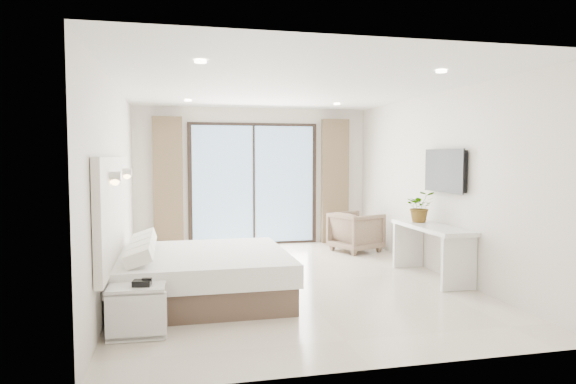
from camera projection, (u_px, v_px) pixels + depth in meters
name	position (u px, v px, depth m)	size (l,w,h in m)	color
ground	(288.00, 281.00, 7.24)	(6.20, 6.20, 0.00)	beige
room_shell	(266.00, 168.00, 7.74)	(4.62, 6.22, 2.72)	silver
bed	(200.00, 275.00, 6.28)	(2.08, 1.98, 0.72)	brown
nightstand	(137.00, 310.00, 5.03)	(0.57, 0.47, 0.49)	silver
phone	(142.00, 283.00, 4.97)	(0.17, 0.13, 0.06)	black
console_desk	(431.00, 239.00, 7.37)	(0.51, 1.63, 0.77)	silver
plant	(420.00, 210.00, 7.68)	(0.42, 0.47, 0.36)	#33662D
armchair	(356.00, 230.00, 9.47)	(0.78, 0.73, 0.80)	#856757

